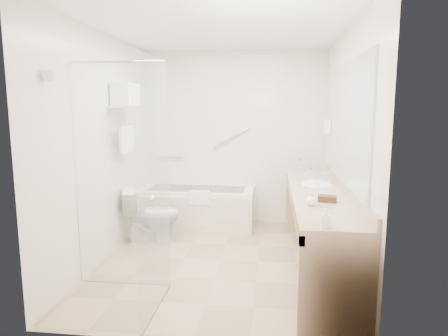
# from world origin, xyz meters

# --- Properties ---
(floor) EXTENTS (3.20, 3.20, 0.00)m
(floor) POSITION_xyz_m (0.00, 0.00, 0.00)
(floor) COLOR tan
(floor) RESTS_ON ground
(ceiling) EXTENTS (2.60, 3.20, 0.10)m
(ceiling) POSITION_xyz_m (0.00, 0.00, 2.50)
(ceiling) COLOR white
(ceiling) RESTS_ON wall_back
(wall_back) EXTENTS (2.60, 0.10, 2.50)m
(wall_back) POSITION_xyz_m (0.00, 1.60, 1.25)
(wall_back) COLOR silver
(wall_back) RESTS_ON ground
(wall_front) EXTENTS (2.60, 0.10, 2.50)m
(wall_front) POSITION_xyz_m (0.00, -1.60, 1.25)
(wall_front) COLOR silver
(wall_front) RESTS_ON ground
(wall_left) EXTENTS (0.10, 3.20, 2.50)m
(wall_left) POSITION_xyz_m (-1.30, 0.00, 1.25)
(wall_left) COLOR silver
(wall_left) RESTS_ON ground
(wall_right) EXTENTS (0.10, 3.20, 2.50)m
(wall_right) POSITION_xyz_m (1.30, 0.00, 1.25)
(wall_right) COLOR silver
(wall_right) RESTS_ON ground
(bathtub) EXTENTS (1.60, 0.73, 0.59)m
(bathtub) POSITION_xyz_m (-0.50, 1.24, 0.28)
(bathtub) COLOR white
(bathtub) RESTS_ON floor
(grab_bar_short) EXTENTS (0.40, 0.03, 0.03)m
(grab_bar_short) POSITION_xyz_m (-0.95, 1.56, 0.95)
(grab_bar_short) COLOR silver
(grab_bar_short) RESTS_ON wall_back
(grab_bar_long) EXTENTS (0.53, 0.03, 0.33)m
(grab_bar_long) POSITION_xyz_m (-0.05, 1.56, 1.25)
(grab_bar_long) COLOR silver
(grab_bar_long) RESTS_ON wall_back
(shower_enclosure) EXTENTS (0.96, 0.91, 2.11)m
(shower_enclosure) POSITION_xyz_m (-0.63, -0.93, 1.07)
(shower_enclosure) COLOR silver
(shower_enclosure) RESTS_ON floor
(towel_shelf) EXTENTS (0.24, 0.55, 0.81)m
(towel_shelf) POSITION_xyz_m (-1.17, 0.35, 1.75)
(towel_shelf) COLOR silver
(towel_shelf) RESTS_ON wall_left
(vanity_counter) EXTENTS (0.55, 2.70, 0.95)m
(vanity_counter) POSITION_xyz_m (1.02, -0.15, 0.64)
(vanity_counter) COLOR tan
(vanity_counter) RESTS_ON floor
(sink) EXTENTS (0.40, 0.52, 0.14)m
(sink) POSITION_xyz_m (1.05, 0.25, 0.82)
(sink) COLOR white
(sink) RESTS_ON vanity_counter
(faucet) EXTENTS (0.03, 0.03, 0.14)m
(faucet) POSITION_xyz_m (1.20, 0.25, 0.93)
(faucet) COLOR silver
(faucet) RESTS_ON vanity_counter
(mirror) EXTENTS (0.02, 2.00, 1.20)m
(mirror) POSITION_xyz_m (1.29, -0.15, 1.55)
(mirror) COLOR #AAAFB6
(mirror) RESTS_ON wall_right
(hairdryer_unit) EXTENTS (0.08, 0.10, 0.18)m
(hairdryer_unit) POSITION_xyz_m (1.25, 1.05, 1.45)
(hairdryer_unit) COLOR white
(hairdryer_unit) RESTS_ON wall_right
(toilet) EXTENTS (0.78, 0.57, 0.68)m
(toilet) POSITION_xyz_m (-0.95, 0.51, 0.34)
(toilet) COLOR white
(toilet) RESTS_ON floor
(amenity_basket) EXTENTS (0.18, 0.13, 0.05)m
(amenity_basket) POSITION_xyz_m (1.05, -0.61, 0.88)
(amenity_basket) COLOR #4A301A
(amenity_basket) RESTS_ON vanity_counter
(soap_bottle_a) EXTENTS (0.07, 0.14, 0.06)m
(soap_bottle_a) POSITION_xyz_m (0.94, -1.40, 0.88)
(soap_bottle_a) COLOR white
(soap_bottle_a) RESTS_ON vanity_counter
(soap_bottle_b) EXTENTS (0.13, 0.14, 0.09)m
(soap_bottle_b) POSITION_xyz_m (0.90, -0.78, 0.90)
(soap_bottle_b) COLOR white
(soap_bottle_b) RESTS_ON vanity_counter
(water_bottle_left) EXTENTS (0.05, 0.05, 0.18)m
(water_bottle_left) POSITION_xyz_m (0.99, 0.27, 0.93)
(water_bottle_left) COLOR silver
(water_bottle_left) RESTS_ON vanity_counter
(water_bottle_mid) EXTENTS (0.06, 0.06, 0.20)m
(water_bottle_mid) POSITION_xyz_m (0.91, 0.93, 0.94)
(water_bottle_mid) COLOR silver
(water_bottle_mid) RESTS_ON vanity_counter
(water_bottle_right) EXTENTS (0.05, 0.05, 0.17)m
(water_bottle_right) POSITION_xyz_m (0.92, 1.10, 0.93)
(water_bottle_right) COLOR silver
(water_bottle_right) RESTS_ON vanity_counter
(drinking_glass_near) EXTENTS (0.08, 0.08, 0.08)m
(drinking_glass_near) POSITION_xyz_m (0.92, 0.50, 0.89)
(drinking_glass_near) COLOR silver
(drinking_glass_near) RESTS_ON vanity_counter
(drinking_glass_far) EXTENTS (0.09, 0.09, 0.08)m
(drinking_glass_far) POSITION_xyz_m (1.03, 0.02, 0.89)
(drinking_glass_far) COLOR silver
(drinking_glass_far) RESTS_ON vanity_counter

